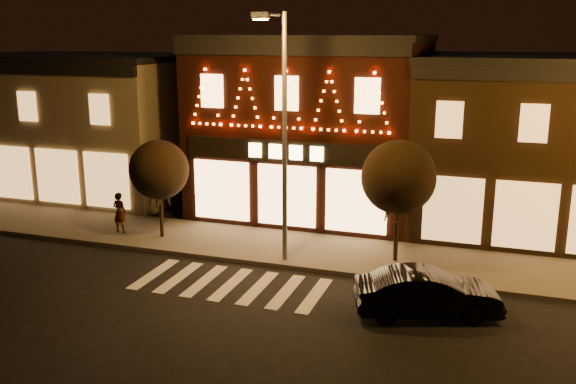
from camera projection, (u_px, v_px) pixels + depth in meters
The scene contains 10 objects.
ground at pixel (175, 335), 18.19m from camera, with size 120.00×120.00×0.00m, color black.
sidewalk_far at pixel (319, 252), 24.89m from camera, with size 44.00×4.00×0.15m, color #47423D.
building_left at pixel (82, 123), 34.19m from camera, with size 12.20×8.28×7.30m.
building_pulp at pixel (314, 125), 30.01m from camera, with size 10.20×8.34×8.30m.
building_right_a at pixel (527, 144), 27.16m from camera, with size 9.20×8.28×7.50m.
streetlamp_mid at pixel (281, 120), 22.37m from camera, with size 0.59×2.05×8.95m.
tree_left at pixel (159, 170), 25.81m from camera, with size 2.43×2.43×4.05m.
tree_right at pixel (399, 177), 22.97m from camera, with size 2.71×2.71×4.53m.
dark_sedan at pixel (428, 293), 19.29m from camera, with size 1.52×4.37×1.44m, color black.
pedestrian at pixel (120, 212), 26.86m from camera, with size 0.64×0.42×1.74m, color gray.
Camera 1 is at (8.41, -14.72, 8.41)m, focal length 39.71 mm.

